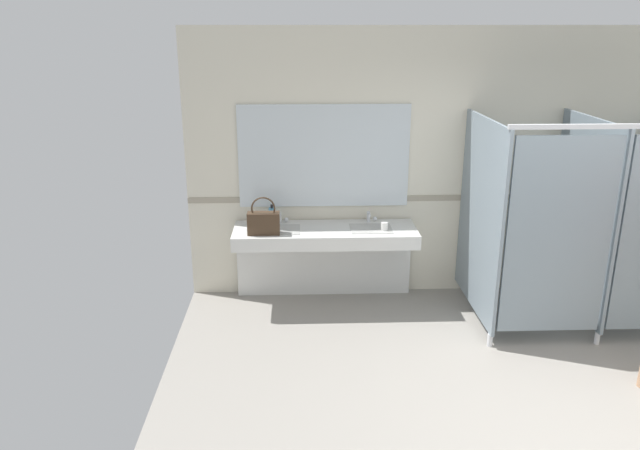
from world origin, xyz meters
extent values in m
cube|color=gray|center=(0.00, 0.00, -0.05)|extent=(6.55, 5.42, 0.10)
cube|color=beige|center=(0.00, 2.47, 1.40)|extent=(6.55, 0.12, 2.79)
cube|color=#9E937F|center=(0.00, 2.41, 1.05)|extent=(6.55, 0.01, 0.06)
cube|color=silver|center=(-1.85, 2.09, 0.76)|extent=(1.86, 0.60, 0.14)
cube|color=silver|center=(-1.85, 2.35, 0.34)|extent=(1.86, 0.08, 0.69)
cube|color=#ADADA8|center=(-2.32, 2.06, 0.78)|extent=(0.42, 0.33, 0.11)
cylinder|color=silver|center=(-2.32, 2.30, 0.88)|extent=(0.04, 0.04, 0.11)
cylinder|color=silver|center=(-2.32, 2.25, 0.93)|extent=(0.03, 0.11, 0.03)
sphere|color=silver|center=(-2.25, 2.31, 0.86)|extent=(0.04, 0.04, 0.04)
cube|color=#ADADA8|center=(-1.39, 2.06, 0.78)|extent=(0.42, 0.33, 0.11)
cylinder|color=silver|center=(-1.39, 2.30, 0.88)|extent=(0.04, 0.04, 0.11)
cylinder|color=silver|center=(-1.39, 2.25, 0.93)|extent=(0.03, 0.11, 0.03)
sphere|color=silver|center=(-1.32, 2.31, 0.86)|extent=(0.04, 0.04, 0.04)
cube|color=silver|center=(-1.85, 2.40, 1.51)|extent=(1.76, 0.02, 1.06)
cube|color=gray|center=(-0.39, 1.73, 1.05)|extent=(0.03, 1.32, 1.87)
cylinder|color=silver|center=(-0.39, 1.13, 0.06)|extent=(0.05, 0.05, 0.12)
cube|color=gray|center=(0.61, 1.73, 1.05)|extent=(0.03, 1.32, 1.87)
cylinder|color=silver|center=(0.61, 1.13, 0.06)|extent=(0.05, 0.05, 0.12)
cube|color=gray|center=(0.11, 1.10, 1.05)|extent=(0.91, 0.03, 1.77)
cube|color=#3F2D1E|center=(-2.46, 1.94, 0.94)|extent=(0.32, 0.13, 0.22)
torus|color=#3F2D1E|center=(-2.46, 1.94, 1.09)|extent=(0.24, 0.02, 0.24)
cylinder|color=teal|center=(-2.39, 2.27, 0.91)|extent=(0.07, 0.07, 0.17)
cylinder|color=black|center=(-2.39, 2.27, 1.02)|extent=(0.03, 0.03, 0.04)
cylinder|color=white|center=(-1.26, 2.01, 0.87)|extent=(0.07, 0.07, 0.09)
camera|label=1|loc=(-2.12, -3.78, 2.79)|focal=34.39mm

